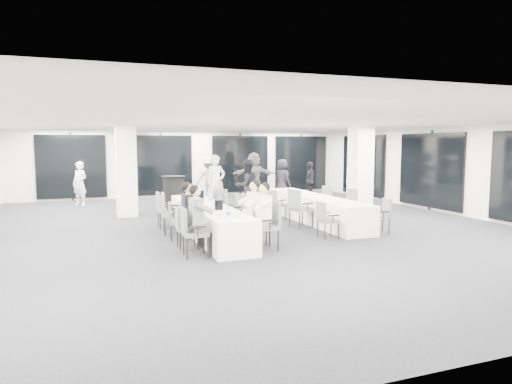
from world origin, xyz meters
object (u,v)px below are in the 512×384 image
chair_main_left_near (191,229)px  standing_guest_e (282,176)px  chair_main_left_far (163,207)px  standing_guest_f (254,172)px  chair_main_left_second (184,225)px  chair_main_right_mid (243,212)px  chair_side_left_mid (298,206)px  chair_side_right_far (324,199)px  standing_guest_d (310,179)px  standing_guest_a (216,179)px  standing_guest_b (247,183)px  chair_main_right_second (258,221)px  chair_side_left_near (325,217)px  cocktail_table (173,192)px  standing_guest_c (209,176)px  standing_guest_h (354,181)px  chair_side_left_far (275,202)px  ice_bucket_near (219,205)px  banquet_table_main (208,221)px  chair_main_right_near (268,222)px  chair_main_right_far (221,204)px  ice_bucket_far (200,195)px  banquet_table_side (315,209)px  chair_main_left_mid (175,219)px  chair_main_right_fourth (234,209)px  standing_guest_g (80,181)px  chair_side_right_near (382,213)px  chair_main_left_fourth (169,211)px  chair_side_right_mid (348,203)px

chair_main_left_near → standing_guest_e: standing_guest_e is taller
chair_main_left_far → standing_guest_f: standing_guest_f is taller
chair_main_left_second → chair_main_right_mid: size_ratio=0.88×
chair_side_left_mid → standing_guest_e: bearing=148.0°
chair_side_right_far → standing_guest_d: size_ratio=0.52×
standing_guest_a → standing_guest_b: 1.20m
chair_main_left_second → standing_guest_d: size_ratio=0.50×
chair_main_left_far → chair_main_right_second: 3.27m
chair_side_left_near → standing_guest_d: size_ratio=0.50×
cocktail_table → standing_guest_c: 2.88m
standing_guest_e → standing_guest_h: size_ratio=1.05×
chair_side_right_far → standing_guest_e: bearing=-16.1°
chair_side_left_far → ice_bucket_near: size_ratio=3.86×
banquet_table_main → standing_guest_h: 7.49m
chair_main_left_far → chair_main_right_near: chair_main_right_near is taller
banquet_table_main → chair_main_right_far: chair_main_right_far is taller
chair_main_right_second → chair_main_right_mid: (0.01, 1.09, 0.05)m
cocktail_table → chair_main_left_second: (-0.88, -6.17, -0.07)m
ice_bucket_far → standing_guest_d: bearing=38.1°
standing_guest_f → chair_main_right_second: bearing=89.9°
chair_main_right_far → banquet_table_side: bearing=-94.1°
chair_main_left_mid → standing_guest_c: bearing=167.0°
chair_main_right_mid → chair_main_right_fourth: bearing=-11.2°
standing_guest_h → chair_main_right_second: bearing=115.9°
chair_main_left_mid → standing_guest_d: size_ratio=0.50×
standing_guest_d → standing_guest_f: standing_guest_f is taller
banquet_table_side → chair_side_right_far: chair_side_right_far is taller
chair_main_right_far → chair_main_right_second: bearing=-166.6°
chair_main_left_second → standing_guest_e: 9.64m
chair_side_left_mid → standing_guest_g: standing_guest_g is taller
chair_side_left_far → chair_main_right_second: bearing=-43.5°
banquet_table_main → standing_guest_f: standing_guest_f is taller
chair_main_right_far → chair_side_right_near: (3.38, -2.87, -0.04)m
banquet_table_side → ice_bucket_near: (-3.33, -1.69, 0.49)m
standing_guest_h → ice_bucket_far: standing_guest_h is taller
chair_main_left_mid → chair_main_right_mid: chair_main_right_mid is taller
cocktail_table → standing_guest_b: bearing=-39.1°
banquet_table_main → standing_guest_g: size_ratio=2.75×
chair_main_left_mid → standing_guest_f: size_ratio=0.41×
chair_side_right_far → ice_bucket_near: 4.96m
banquet_table_side → standing_guest_a: size_ratio=2.35×
chair_main_left_fourth → ice_bucket_far: 1.10m
banquet_table_side → chair_main_right_near: 3.76m
banquet_table_side → chair_side_right_mid: chair_side_right_mid is taller
chair_main_right_mid → chair_side_right_mid: chair_main_right_mid is taller
chair_side_left_mid → chair_side_right_mid: 1.69m
standing_guest_b → chair_side_right_mid: bearing=114.2°
chair_side_right_mid → standing_guest_g: standing_guest_g is taller
chair_side_right_near → ice_bucket_far: bearing=71.8°
standing_guest_e → ice_bucket_near: standing_guest_e is taller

